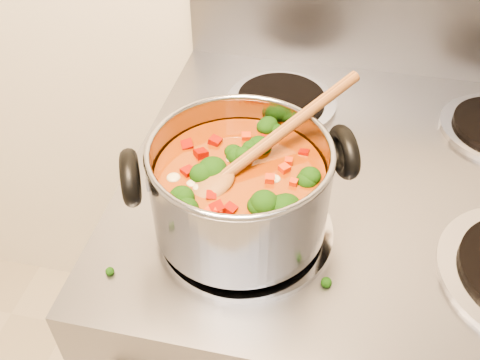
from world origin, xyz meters
name	(u,v)px	position (x,y,z in m)	size (l,w,h in m)	color
electric_range	(344,337)	(0.05, 1.16, 0.47)	(0.76, 0.69, 1.08)	gray
stockpot	(240,188)	(-0.14, 1.01, 1.00)	(0.29, 0.22, 0.14)	gray
wooden_spoon	(250,156)	(-0.13, 1.02, 1.04)	(0.20, 0.23, 0.08)	brown
cooktop_crumbs	(245,278)	(-0.11, 0.93, 0.92)	(0.36, 0.12, 0.01)	black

